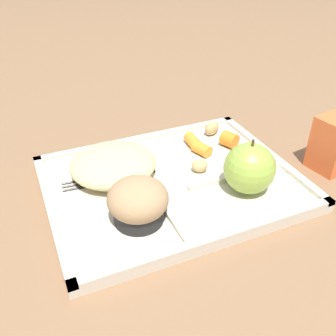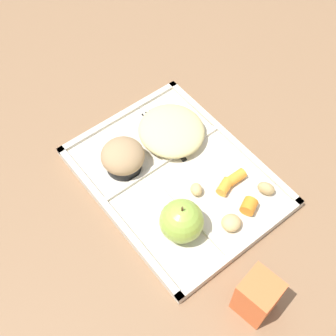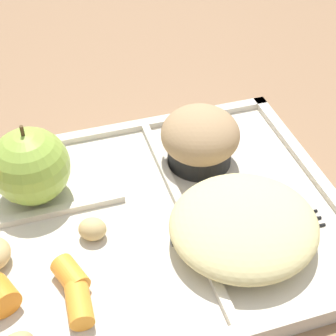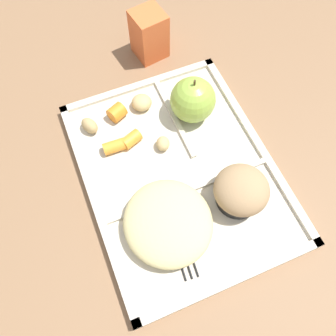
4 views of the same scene
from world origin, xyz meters
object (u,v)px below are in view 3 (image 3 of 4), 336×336
at_px(bran_muffin, 200,139).
at_px(plastic_fork, 258,228).
at_px(lunch_tray, 145,223).
at_px(green_apple, 31,166).

height_order(bran_muffin, plastic_fork, bran_muffin).
xyz_separation_m(bran_muffin, plastic_fork, (0.02, -0.11, -0.03)).
height_order(lunch_tray, bran_muffin, bran_muffin).
relative_size(green_apple, bran_muffin, 1.05).
xyz_separation_m(lunch_tray, green_apple, (-0.10, 0.06, 0.04)).
height_order(lunch_tray, plastic_fork, lunch_tray).
height_order(lunch_tray, green_apple, green_apple).
bearing_deg(plastic_fork, green_apple, 150.80).
bearing_deg(plastic_fork, bran_muffin, 100.54).
xyz_separation_m(lunch_tray, bran_muffin, (0.08, 0.06, 0.04)).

